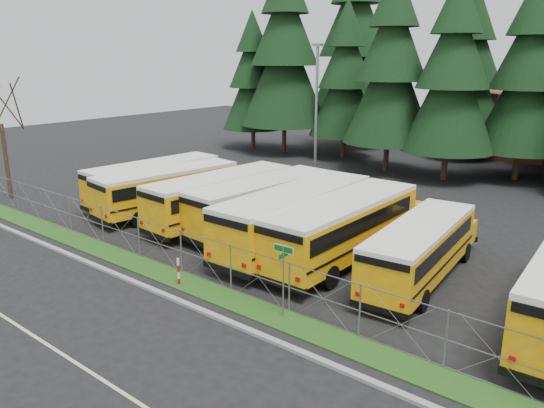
{
  "coord_description": "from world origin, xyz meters",
  "views": [
    {
      "loc": [
        12.96,
        -15.51,
        9.32
      ],
      "look_at": [
        -2.89,
        4.0,
        2.28
      ],
      "focal_mm": 35.0,
      "sensor_mm": 36.0,
      "label": 1
    }
  ],
  "objects_px": {
    "bus_5": "(348,229)",
    "street_sign": "(283,266)",
    "bus_1": "(173,191)",
    "bus_2": "(226,199)",
    "bus_0": "(159,183)",
    "light_standard": "(316,112)",
    "bus_4": "(300,219)",
    "bus_6": "(422,251)",
    "striped_bollard": "(178,272)",
    "bus_3": "(266,204)"
  },
  "relations": [
    {
      "from": "bus_1",
      "to": "street_sign",
      "type": "xyz_separation_m",
      "value": [
        13.61,
        -6.51,
        0.65
      ]
    },
    {
      "from": "street_sign",
      "to": "bus_3",
      "type": "bearing_deg",
      "value": 133.07
    },
    {
      "from": "street_sign",
      "to": "bus_2",
      "type": "bearing_deg",
      "value": 143.92
    },
    {
      "from": "bus_0",
      "to": "bus_2",
      "type": "distance_m",
      "value": 6.33
    },
    {
      "from": "bus_0",
      "to": "bus_2",
      "type": "height_order",
      "value": "bus_2"
    },
    {
      "from": "bus_1",
      "to": "light_standard",
      "type": "xyz_separation_m",
      "value": [
        3.03,
        10.82,
        4.12
      ]
    },
    {
      "from": "bus_1",
      "to": "bus_2",
      "type": "xyz_separation_m",
      "value": [
        3.99,
        0.5,
        0.06
      ]
    },
    {
      "from": "bus_6",
      "to": "bus_4",
      "type": "bearing_deg",
      "value": 175.92
    },
    {
      "from": "bus_1",
      "to": "bus_0",
      "type": "bearing_deg",
      "value": 168.94
    },
    {
      "from": "street_sign",
      "to": "bus_5",
      "type": "bearing_deg",
      "value": 100.6
    },
    {
      "from": "bus_1",
      "to": "bus_4",
      "type": "xyz_separation_m",
      "value": [
        9.77,
        -0.2,
        0.16
      ]
    },
    {
      "from": "bus_4",
      "to": "bus_0",
      "type": "bearing_deg",
      "value": 174.29
    },
    {
      "from": "bus_4",
      "to": "striped_bollard",
      "type": "relative_size",
      "value": 9.79
    },
    {
      "from": "bus_2",
      "to": "bus_3",
      "type": "relative_size",
      "value": 1.01
    },
    {
      "from": "bus_2",
      "to": "street_sign",
      "type": "distance_m",
      "value": 11.92
    },
    {
      "from": "street_sign",
      "to": "light_standard",
      "type": "relative_size",
      "value": 0.28
    },
    {
      "from": "bus_0",
      "to": "street_sign",
      "type": "distance_m",
      "value": 17.56
    },
    {
      "from": "bus_1",
      "to": "striped_bollard",
      "type": "bearing_deg",
      "value": -31.86
    },
    {
      "from": "striped_bollard",
      "to": "bus_0",
      "type": "bearing_deg",
      "value": 144.0
    },
    {
      "from": "bus_0",
      "to": "bus_5",
      "type": "height_order",
      "value": "bus_5"
    },
    {
      "from": "bus_0",
      "to": "light_standard",
      "type": "xyz_separation_m",
      "value": [
        5.37,
        10.02,
        4.11
      ]
    },
    {
      "from": "bus_1",
      "to": "bus_2",
      "type": "distance_m",
      "value": 4.02
    },
    {
      "from": "bus_1",
      "to": "bus_3",
      "type": "distance_m",
      "value": 6.61
    },
    {
      "from": "bus_1",
      "to": "bus_2",
      "type": "relative_size",
      "value": 0.96
    },
    {
      "from": "bus_5",
      "to": "street_sign",
      "type": "xyz_separation_m",
      "value": [
        1.21,
        -6.49,
        0.53
      ]
    },
    {
      "from": "bus_0",
      "to": "light_standard",
      "type": "height_order",
      "value": "light_standard"
    },
    {
      "from": "bus_1",
      "to": "bus_5",
      "type": "height_order",
      "value": "bus_5"
    },
    {
      "from": "light_standard",
      "to": "bus_3",
      "type": "bearing_deg",
      "value": -70.27
    },
    {
      "from": "bus_5",
      "to": "striped_bollard",
      "type": "relative_size",
      "value": 9.54
    },
    {
      "from": "bus_2",
      "to": "light_standard",
      "type": "height_order",
      "value": "light_standard"
    },
    {
      "from": "striped_bollard",
      "to": "bus_3",
      "type": "bearing_deg",
      "value": 103.38
    },
    {
      "from": "bus_0",
      "to": "bus_4",
      "type": "bearing_deg",
      "value": -0.44
    },
    {
      "from": "bus_1",
      "to": "bus_4",
      "type": "relative_size",
      "value": 0.9
    },
    {
      "from": "bus_0",
      "to": "bus_5",
      "type": "distance_m",
      "value": 14.75
    },
    {
      "from": "bus_0",
      "to": "bus_1",
      "type": "distance_m",
      "value": 2.47
    },
    {
      "from": "bus_0",
      "to": "striped_bollard",
      "type": "relative_size",
      "value": 8.82
    },
    {
      "from": "bus_2",
      "to": "bus_4",
      "type": "relative_size",
      "value": 0.94
    },
    {
      "from": "bus_3",
      "to": "street_sign",
      "type": "distance_m",
      "value": 10.38
    },
    {
      "from": "bus_3",
      "to": "bus_6",
      "type": "relative_size",
      "value": 1.1
    },
    {
      "from": "bus_4",
      "to": "bus_6",
      "type": "xyz_separation_m",
      "value": [
        6.33,
        0.14,
        -0.23
      ]
    },
    {
      "from": "bus_5",
      "to": "bus_6",
      "type": "xyz_separation_m",
      "value": [
        3.71,
        -0.04,
        -0.19
      ]
    },
    {
      "from": "bus_5",
      "to": "bus_3",
      "type": "bearing_deg",
      "value": 169.47
    },
    {
      "from": "bus_0",
      "to": "bus_3",
      "type": "relative_size",
      "value": 0.97
    },
    {
      "from": "bus_6",
      "to": "striped_bollard",
      "type": "xyz_separation_m",
      "value": [
        -7.65,
        -6.97,
        -0.71
      ]
    },
    {
      "from": "bus_3",
      "to": "light_standard",
      "type": "bearing_deg",
      "value": 113.74
    },
    {
      "from": "bus_1",
      "to": "bus_6",
      "type": "relative_size",
      "value": 1.06
    },
    {
      "from": "bus_5",
      "to": "light_standard",
      "type": "distance_m",
      "value": 14.88
    },
    {
      "from": "bus_5",
      "to": "street_sign",
      "type": "relative_size",
      "value": 4.07
    },
    {
      "from": "bus_2",
      "to": "striped_bollard",
      "type": "bearing_deg",
      "value": -55.67
    },
    {
      "from": "street_sign",
      "to": "striped_bollard",
      "type": "height_order",
      "value": "street_sign"
    }
  ]
}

